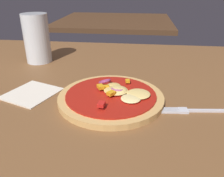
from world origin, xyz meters
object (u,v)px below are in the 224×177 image
(pizza, at_px, (112,97))
(fork, at_px, (201,111))
(napkin, at_px, (32,93))
(beer_glass, at_px, (37,42))

(pizza, relative_size, fork, 1.27)
(pizza, bearing_deg, fork, -7.96)
(napkin, bearing_deg, beer_glass, 108.49)
(fork, bearing_deg, beer_glass, 149.63)
(pizza, relative_size, beer_glass, 1.54)
(pizza, xyz_separation_m, fork, (0.18, -0.03, -0.01))
(napkin, bearing_deg, pizza, -2.63)
(fork, height_order, beer_glass, beer_glass)
(beer_glass, bearing_deg, fork, -30.37)
(fork, bearing_deg, pizza, 172.04)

